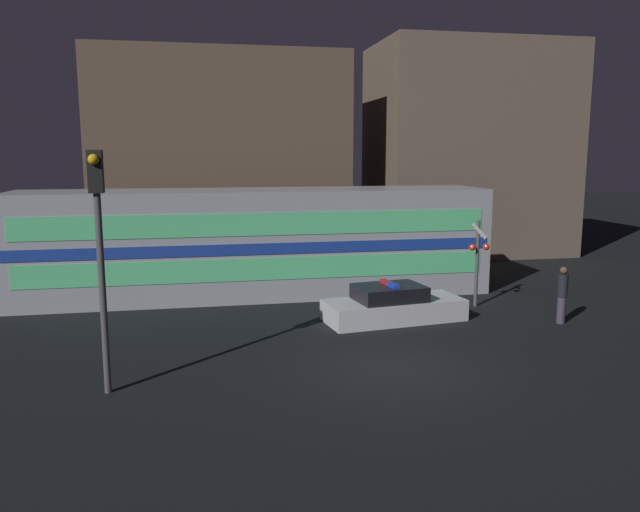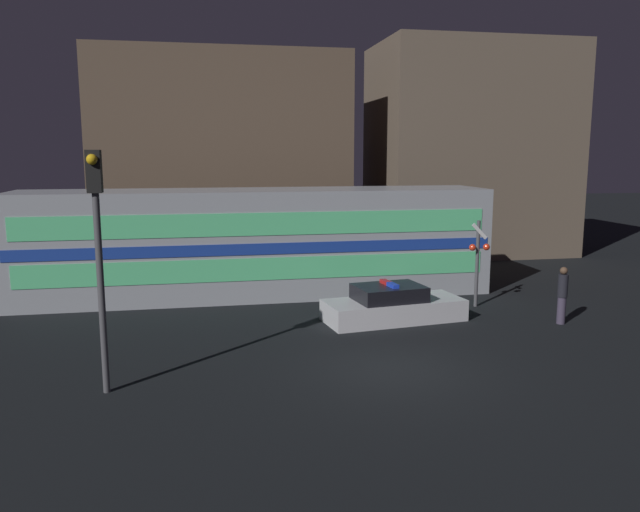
% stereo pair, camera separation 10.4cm
% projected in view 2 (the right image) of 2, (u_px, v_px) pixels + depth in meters
% --- Properties ---
extents(ground_plane, '(120.00, 120.00, 0.00)m').
position_uv_depth(ground_plane, '(390.00, 368.00, 15.45)').
color(ground_plane, black).
extents(train, '(17.25, 3.19, 3.95)m').
position_uv_depth(train, '(257.00, 243.00, 23.22)').
color(train, '#999EA5').
rests_on(train, ground_plane).
extents(police_car, '(4.61, 2.32, 1.27)m').
position_uv_depth(police_car, '(393.00, 306.00, 19.81)').
color(police_car, silver).
rests_on(police_car, ground_plane).
extents(pedestrian, '(0.30, 0.30, 1.80)m').
position_uv_depth(pedestrian, '(562.00, 295.00, 19.37)').
color(pedestrian, '#3F384C').
rests_on(pedestrian, ground_plane).
extents(crossing_signal_near, '(0.74, 0.31, 3.01)m').
position_uv_depth(crossing_signal_near, '(478.00, 257.00, 21.39)').
color(crossing_signal_near, '#4C4C51').
rests_on(crossing_signal_near, ground_plane).
extents(traffic_light_corner, '(0.30, 0.46, 5.35)m').
position_uv_depth(traffic_light_corner, '(98.00, 236.00, 13.35)').
color(traffic_light_corner, '#4C4C51').
rests_on(traffic_light_corner, ground_plane).
extents(building_left, '(11.82, 6.11, 9.91)m').
position_uv_depth(building_left, '(222.00, 160.00, 30.50)').
color(building_left, brown).
rests_on(building_left, ground_plane).
extents(building_center, '(9.86, 6.42, 10.81)m').
position_uv_depth(building_center, '(469.00, 151.00, 33.05)').
color(building_center, brown).
rests_on(building_center, ground_plane).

